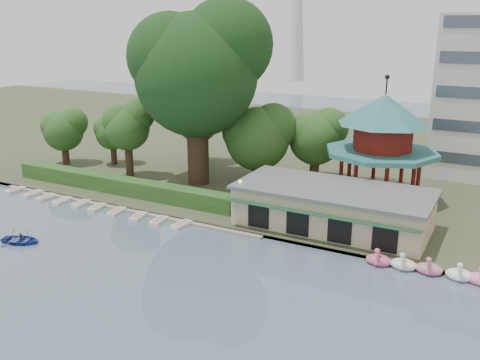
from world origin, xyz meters
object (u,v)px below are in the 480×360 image
Objects in this scene: boathouse at (333,207)px; pavilion at (382,137)px; dock at (122,207)px; rowboat_with_passengers at (21,237)px; big_tree at (199,65)px.

boathouse is 1.38× the size of pavilion.
rowboat_with_passengers is (-2.21, -11.61, 0.41)m from dock.
big_tree is (-20.80, -3.77, 7.08)m from pavilion.
big_tree is at bearing -169.74° from pavilion.
boathouse is at bearing 12.24° from dock.
pavilion is (24.00, 14.80, 7.36)m from dock.
big_tree reaches higher than pavilion.
dock is 22.62m from boathouse.
pavilion is 37.85m from rowboat_with_passengers.
dock is at bearing -106.15° from big_tree.
pavilion is at bearing 10.26° from big_tree.
rowboat_with_passengers is at bearing -103.42° from big_tree.
pavilion is 0.62× the size of big_tree.
big_tree is at bearing 161.59° from boathouse.
big_tree reaches higher than dock.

